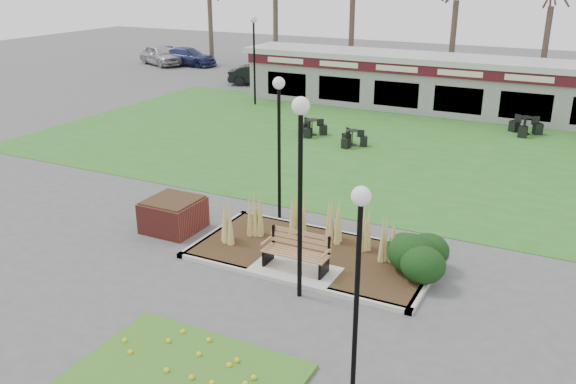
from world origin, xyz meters
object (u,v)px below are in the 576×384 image
at_px(park_bench, 297,251).
at_px(brick_planter, 173,214).
at_px(lamp_post_mid_left, 279,117).
at_px(bistro_set_b, 352,140).
at_px(bistro_set_d, 525,128).
at_px(food_pavilion, 465,86).
at_px(car_black, 259,75).
at_px(car_blue, 188,57).
at_px(lamp_post_far_left, 254,40).
at_px(bistro_set_a, 312,130).
at_px(car_silver, 160,55).
at_px(lamp_post_near_left, 300,155).
at_px(lamp_post_near_right, 359,248).

xyz_separation_m(park_bench, brick_planter, (-4.40, 0.75, -0.11)).
bearing_deg(brick_planter, lamp_post_mid_left, 43.10).
distance_m(bistro_set_b, bistro_set_d, 8.33).
relative_size(food_pavilion, car_black, 6.31).
bearing_deg(bistro_set_d, lamp_post_mid_left, -111.69).
xyz_separation_m(park_bench, car_blue, (-22.50, 26.75, 0.09)).
bearing_deg(brick_planter, bistro_set_b, 82.25).
height_order(lamp_post_mid_left, bistro_set_d, lamp_post_mid_left).
bearing_deg(lamp_post_far_left, lamp_post_mid_left, -57.57).
xyz_separation_m(bistro_set_a, car_silver, (-19.39, 13.80, 0.50)).
bearing_deg(lamp_post_near_left, bistro_set_d, 80.85).
distance_m(lamp_post_far_left, car_black, 6.75).
height_order(lamp_post_far_left, bistro_set_b, lamp_post_far_left).
xyz_separation_m(park_bench, lamp_post_mid_left, (-2.05, 2.95, 2.57)).
distance_m(lamp_post_far_left, car_blue, 15.64).
height_order(food_pavilion, car_blue, food_pavilion).
distance_m(park_bench, car_silver, 35.82).
distance_m(lamp_post_far_left, bistro_set_b, 10.05).
bearing_deg(lamp_post_far_left, lamp_post_near_left, -57.39).
relative_size(lamp_post_near_left, bistro_set_d, 3.09).
xyz_separation_m(lamp_post_far_left, bistro_set_a, (5.59, -4.53, -3.25)).
bearing_deg(car_blue, car_silver, 108.83).
relative_size(bistro_set_a, bistro_set_b, 1.06).
bearing_deg(lamp_post_near_right, lamp_post_mid_left, 126.76).
height_order(park_bench, lamp_post_far_left, lamp_post_far_left).
distance_m(lamp_post_near_left, lamp_post_near_right, 3.64).
distance_m(bistro_set_a, bistro_set_d, 9.78).
distance_m(food_pavilion, lamp_post_far_left, 11.40).
distance_m(food_pavilion, car_blue, 23.59).
height_order(park_bench, lamp_post_near_right, lamp_post_near_right).
distance_m(bistro_set_a, bistro_set_b, 2.42).
height_order(car_silver, car_blue, car_silver).
height_order(lamp_post_far_left, car_blue, lamp_post_far_left).
relative_size(park_bench, lamp_post_mid_left, 0.39).
relative_size(park_bench, car_blue, 0.36).
distance_m(lamp_post_near_left, car_blue, 36.23).
distance_m(park_bench, car_black, 26.04).
distance_m(lamp_post_near_right, bistro_set_a, 18.14).
relative_size(food_pavilion, bistro_set_b, 19.36).
bearing_deg(car_black, car_blue, 39.03).
height_order(car_black, car_blue, car_blue).
distance_m(brick_planter, bistro_set_a, 11.50).
height_order(food_pavilion, bistro_set_d, food_pavilion).
bearing_deg(car_black, bistro_set_b, -158.81).
height_order(lamp_post_mid_left, bistro_set_a, lamp_post_mid_left).
xyz_separation_m(food_pavilion, lamp_post_far_left, (-10.82, -2.96, 2.03)).
bearing_deg(car_blue, lamp_post_near_left, -140.50).
xyz_separation_m(lamp_post_near_right, car_black, (-16.60, 25.92, -2.27)).
height_order(park_bench, food_pavilion, food_pavilion).
bearing_deg(lamp_post_far_left, car_silver, 146.12).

